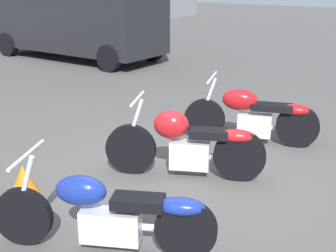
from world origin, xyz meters
name	(u,v)px	position (x,y,z in m)	size (l,w,h in m)	color
ground_plane	(179,177)	(0.00, 0.00, 0.00)	(60.00, 60.00, 0.00)	#514F4C
motorcycle_slot_0	(108,213)	(-1.74, -0.30, 0.38)	(1.08, 1.97, 0.94)	black
motorcycle_slot_1	(187,144)	(0.07, -0.06, 0.44)	(0.99, 1.89, 1.01)	black
motorcycle_slot_2	(253,115)	(1.65, -0.28, 0.43)	(0.90, 1.95, 1.00)	black
parked_van	(76,21)	(5.57, 6.88, 1.08)	(2.24, 5.37, 1.92)	black
traffic_cone_near	(24,179)	(-1.36, 1.30, 0.18)	(0.34, 0.34, 0.35)	orange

